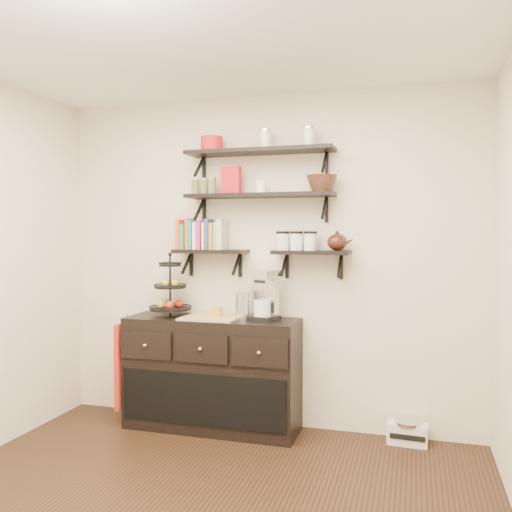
# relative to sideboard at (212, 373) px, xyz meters

# --- Properties ---
(ceiling) EXTENTS (3.50, 3.50, 0.02)m
(ceiling) POSITION_rel_sideboard_xyz_m (0.37, -1.51, 2.25)
(ceiling) COLOR white
(ceiling) RESTS_ON back_wall
(back_wall) EXTENTS (3.50, 0.02, 2.70)m
(back_wall) POSITION_rel_sideboard_xyz_m (0.37, 0.24, 0.90)
(back_wall) COLOR #EBE4C7
(back_wall) RESTS_ON ground
(shelf_top) EXTENTS (1.20, 0.27, 0.23)m
(shelf_top) POSITION_rel_sideboard_xyz_m (0.37, 0.10, 1.78)
(shelf_top) COLOR black
(shelf_top) RESTS_ON back_wall
(shelf_mid) EXTENTS (1.20, 0.27, 0.23)m
(shelf_mid) POSITION_rel_sideboard_xyz_m (0.37, 0.10, 1.43)
(shelf_mid) COLOR black
(shelf_mid) RESTS_ON back_wall
(shelf_low_left) EXTENTS (0.60, 0.25, 0.23)m
(shelf_low_left) POSITION_rel_sideboard_xyz_m (-0.05, 0.12, 0.98)
(shelf_low_left) COLOR black
(shelf_low_left) RESTS_ON back_wall
(shelf_low_right) EXTENTS (0.60, 0.25, 0.23)m
(shelf_low_right) POSITION_rel_sideboard_xyz_m (0.79, 0.12, 0.98)
(shelf_low_right) COLOR black
(shelf_low_right) RESTS_ON back_wall
(cookbooks) EXTENTS (0.40, 0.15, 0.26)m
(cookbooks) POSITION_rel_sideboard_xyz_m (-0.12, 0.12, 1.11)
(cookbooks) COLOR #C6432F
(cookbooks) RESTS_ON shelf_low_left
(glass_canisters) EXTENTS (0.32, 0.10, 0.13)m
(glass_canisters) POSITION_rel_sideboard_xyz_m (0.67, 0.12, 1.06)
(glass_canisters) COLOR silver
(glass_canisters) RESTS_ON shelf_low_right
(sideboard) EXTENTS (1.40, 0.50, 0.92)m
(sideboard) POSITION_rel_sideboard_xyz_m (0.00, 0.00, 0.00)
(sideboard) COLOR black
(sideboard) RESTS_ON floor
(fruit_stand) EXTENTS (0.34, 0.34, 0.50)m
(fruit_stand) POSITION_rel_sideboard_xyz_m (-0.36, 0.00, 0.62)
(fruit_stand) COLOR black
(fruit_stand) RESTS_ON sideboard
(candle) EXTENTS (0.08, 0.08, 0.08)m
(candle) POSITION_rel_sideboard_xyz_m (0.04, 0.00, 0.50)
(candle) COLOR #AF8228
(candle) RESTS_ON sideboard
(coffee_maker) EXTENTS (0.27, 0.27, 0.40)m
(coffee_maker) POSITION_rel_sideboard_xyz_m (0.43, 0.03, 0.64)
(coffee_maker) COLOR black
(coffee_maker) RESTS_ON sideboard
(thermal_carafe) EXTENTS (0.11, 0.11, 0.22)m
(thermal_carafe) POSITION_rel_sideboard_xyz_m (0.27, -0.02, 0.56)
(thermal_carafe) COLOR silver
(thermal_carafe) RESTS_ON sideboard
(apron) EXTENTS (0.04, 0.30, 0.70)m
(apron) POSITION_rel_sideboard_xyz_m (-0.73, -0.10, 0.05)
(apron) COLOR #AC2C12
(apron) RESTS_ON sideboard
(radio) EXTENTS (0.30, 0.21, 0.18)m
(radio) POSITION_rel_sideboard_xyz_m (1.53, 0.10, -0.37)
(radio) COLOR silver
(radio) RESTS_ON floor
(recipe_box) EXTENTS (0.17, 0.08, 0.22)m
(recipe_box) POSITION_rel_sideboard_xyz_m (0.13, 0.10, 1.56)
(recipe_box) COLOR red
(recipe_box) RESTS_ON shelf_mid
(walnut_bowl) EXTENTS (0.24, 0.24, 0.13)m
(walnut_bowl) POSITION_rel_sideboard_xyz_m (0.87, 0.10, 1.51)
(walnut_bowl) COLOR black
(walnut_bowl) RESTS_ON shelf_mid
(ramekins) EXTENTS (0.09, 0.09, 0.10)m
(ramekins) POSITION_rel_sideboard_xyz_m (0.38, 0.10, 1.50)
(ramekins) COLOR white
(ramekins) RESTS_ON shelf_mid
(teapot) EXTENTS (0.21, 0.16, 0.15)m
(teapot) POSITION_rel_sideboard_xyz_m (0.99, 0.12, 1.07)
(teapot) COLOR #32180F
(teapot) RESTS_ON shelf_low_right
(red_pot) EXTENTS (0.18, 0.18, 0.12)m
(red_pot) POSITION_rel_sideboard_xyz_m (-0.04, 0.10, 1.86)
(red_pot) COLOR red
(red_pot) RESTS_ON shelf_top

